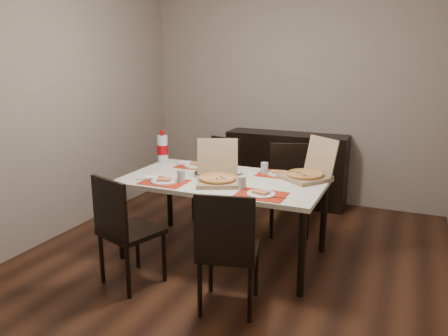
{
  "coord_description": "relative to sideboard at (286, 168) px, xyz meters",
  "views": [
    {
      "loc": [
        1.4,
        -3.47,
        1.82
      ],
      "look_at": [
        -0.11,
        0.04,
        0.85
      ],
      "focal_mm": 35.0,
      "sensor_mm": 36.0,
      "label": 1
    }
  ],
  "objects": [
    {
      "name": "setting_near_right",
      "position": [
        0.3,
        -2.05,
        0.32
      ],
      "size": [
        0.45,
        0.3,
        0.11
      ],
      "color": "#B21F0B",
      "rests_on": "dining_table"
    },
    {
      "name": "pizza_box_center",
      "position": [
        -0.11,
        -1.89,
        0.36
      ],
      "size": [
        0.5,
        0.52,
        0.37
      ],
      "color": "#917553",
      "rests_on": "dining_table"
    },
    {
      "name": "room_walls",
      "position": [
        0.0,
        -1.35,
        1.28
      ],
      "size": [
        3.84,
        4.02,
        2.62
      ],
      "color": "gray",
      "rests_on": "ground"
    },
    {
      "name": "dining_table",
      "position": [
        -0.11,
        -1.74,
        0.23
      ],
      "size": [
        1.8,
        1.0,
        0.75
      ],
      "color": "beige",
      "rests_on": "ground"
    },
    {
      "name": "faina_plate",
      "position": [
        -0.33,
        -1.64,
        0.31
      ],
      "size": [
        0.24,
        0.24,
        0.03
      ],
      "color": "black",
      "rests_on": "dining_table"
    },
    {
      "name": "napkin_loose",
      "position": [
        -0.02,
        -1.85,
        0.31
      ],
      "size": [
        0.16,
        0.15,
        0.02
      ],
      "primitive_type": "cube",
      "rotation": [
        0.0,
        0.0,
        0.45
      ],
      "color": "white",
      "rests_on": "dining_table"
    },
    {
      "name": "setting_far_left",
      "position": [
        -0.52,
        -1.43,
        0.32
      ],
      "size": [
        0.47,
        0.3,
        0.11
      ],
      "color": "#B21F0B",
      "rests_on": "dining_table"
    },
    {
      "name": "dip_bowl",
      "position": [
        -0.06,
        -1.55,
        0.31
      ],
      "size": [
        0.13,
        0.13,
        0.03
      ],
      "primitive_type": "imported",
      "rotation": [
        0.0,
        0.0,
        0.37
      ],
      "color": "white",
      "rests_on": "dining_table"
    },
    {
      "name": "ground",
      "position": [
        0.0,
        -1.78,
        -0.46
      ],
      "size": [
        3.8,
        4.0,
        0.02
      ],
      "primitive_type": "cube",
      "color": "#3E2013",
      "rests_on": "ground"
    },
    {
      "name": "setting_far_right",
      "position": [
        0.27,
        -1.41,
        0.32
      ],
      "size": [
        0.47,
        0.3,
        0.11
      ],
      "color": "#B21F0B",
      "rests_on": "dining_table"
    },
    {
      "name": "pizza_box_right",
      "position": [
        0.59,
        -1.46,
        0.36
      ],
      "size": [
        0.53,
        0.54,
        0.37
      ],
      "color": "#917553",
      "rests_on": "dining_table"
    },
    {
      "name": "chair_near_left",
      "position": [
        -0.62,
        -2.58,
        0.06
      ],
      "size": [
        0.53,
        0.53,
        0.93
      ],
      "color": "black",
      "rests_on": "ground"
    },
    {
      "name": "chair_near_right",
      "position": [
        0.29,
        -2.61,
        0.06
      ],
      "size": [
        0.5,
        0.5,
        0.93
      ],
      "color": "black",
      "rests_on": "ground"
    },
    {
      "name": "chair_far_right",
      "position": [
        0.28,
        -0.89,
        0.06
      ],
      "size": [
        0.53,
        0.53,
        0.93
      ],
      "color": "black",
      "rests_on": "ground"
    },
    {
      "name": "soda_bottle",
      "position": [
        -0.95,
        -1.41,
        0.44
      ],
      "size": [
        0.11,
        0.11,
        0.34
      ],
      "color": "silver",
      "rests_on": "dining_table"
    },
    {
      "name": "setting_near_left",
      "position": [
        -0.53,
        -2.04,
        0.32
      ],
      "size": [
        0.49,
        0.3,
        0.11
      ],
      "color": "#B21F0B",
      "rests_on": "dining_table"
    },
    {
      "name": "chair_far_left",
      "position": [
        -0.56,
        -0.83,
        0.06
      ],
      "size": [
        0.52,
        0.52,
        0.93
      ],
      "color": "black",
      "rests_on": "ground"
    },
    {
      "name": "sideboard",
      "position": [
        0.0,
        0.0,
        0.0
      ],
      "size": [
        1.5,
        0.4,
        0.9
      ],
      "primitive_type": "cube",
      "color": "black",
      "rests_on": "ground"
    }
  ]
}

